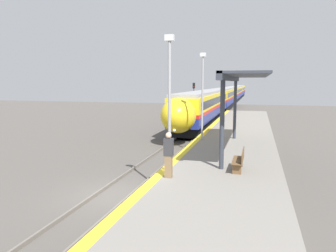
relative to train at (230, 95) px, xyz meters
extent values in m
plane|color=#56514C|center=(0.00, -57.58, -2.17)|extent=(120.00, 120.00, 0.00)
cube|color=slate|center=(-0.72, -57.58, -2.09)|extent=(0.08, 90.00, 0.15)
cube|color=slate|center=(0.72, -57.58, -2.09)|extent=(0.08, 90.00, 0.15)
cube|color=black|center=(0.00, -33.83, -1.52)|extent=(2.40, 20.80, 0.85)
cube|color=navy|center=(0.00, -33.83, -0.67)|extent=(2.72, 22.61, 0.84)
cube|color=red|center=(0.00, -33.83, -0.11)|extent=(2.74, 22.61, 0.29)
cube|color=yellow|center=(0.00, -33.83, 0.67)|extent=(2.72, 22.61, 1.27)
cube|color=black|center=(0.00, -33.83, 0.61)|extent=(2.75, 20.80, 0.70)
cube|color=#9E9EA3|center=(0.00, -33.83, 1.46)|extent=(2.45, 22.61, 0.30)
cylinder|color=black|center=(-0.72, -41.94, -1.71)|extent=(0.12, 0.91, 0.91)
cylinder|color=black|center=(0.72, -41.94, -1.71)|extent=(0.12, 0.91, 0.91)
cylinder|color=black|center=(-0.72, -39.74, -1.71)|extent=(0.12, 0.91, 0.91)
cylinder|color=black|center=(0.72, -39.74, -1.71)|extent=(0.12, 0.91, 0.91)
cylinder|color=black|center=(-0.72, -27.92, -1.71)|extent=(0.12, 0.91, 0.91)
cylinder|color=black|center=(0.72, -27.92, -1.71)|extent=(0.12, 0.91, 0.91)
cylinder|color=black|center=(-0.72, -25.72, -1.71)|extent=(0.12, 0.91, 0.91)
cylinder|color=black|center=(0.72, -25.72, -1.71)|extent=(0.12, 0.91, 0.91)
ellipsoid|color=yellow|center=(0.00, -46.23, 0.11)|extent=(2.62, 3.30, 2.65)
ellipsoid|color=black|center=(0.00, -46.64, 0.54)|extent=(1.91, 1.92, 1.35)
sphere|color=#F9F4CC|center=(0.00, -47.47, -0.85)|extent=(0.24, 0.24, 0.24)
cube|color=black|center=(0.00, -10.41, -1.52)|extent=(2.40, 20.80, 0.85)
cube|color=navy|center=(0.00, -10.41, -0.67)|extent=(2.72, 22.61, 0.84)
cube|color=red|center=(0.00, -10.41, -0.11)|extent=(2.74, 22.61, 0.29)
cube|color=yellow|center=(0.00, -10.41, 0.67)|extent=(2.72, 22.61, 1.27)
cube|color=black|center=(0.00, -10.41, 0.61)|extent=(2.75, 20.80, 0.70)
cube|color=#9E9EA3|center=(0.00, -10.41, 1.46)|extent=(2.45, 22.61, 0.30)
cylinder|color=black|center=(-0.72, -18.52, -1.71)|extent=(0.12, 0.91, 0.91)
cylinder|color=black|center=(0.72, -18.52, -1.71)|extent=(0.12, 0.91, 0.91)
cylinder|color=black|center=(-0.72, -16.32, -1.71)|extent=(0.12, 0.91, 0.91)
cylinder|color=black|center=(0.72, -16.32, -1.71)|extent=(0.12, 0.91, 0.91)
cylinder|color=black|center=(-0.72, -4.50, -1.71)|extent=(0.12, 0.91, 0.91)
cylinder|color=black|center=(0.72, -4.50, -1.71)|extent=(0.12, 0.91, 0.91)
cylinder|color=black|center=(-0.72, -2.30, -1.71)|extent=(0.12, 0.91, 0.91)
cylinder|color=black|center=(0.72, -2.30, -1.71)|extent=(0.12, 0.91, 0.91)
cube|color=black|center=(0.00, 13.00, -1.52)|extent=(2.40, 20.80, 0.85)
cube|color=navy|center=(0.00, 13.00, -0.67)|extent=(2.72, 22.61, 0.84)
cube|color=red|center=(0.00, 13.00, -0.11)|extent=(2.74, 22.61, 0.29)
cube|color=yellow|center=(0.00, 13.00, 0.67)|extent=(2.72, 22.61, 1.27)
cube|color=black|center=(0.00, 13.00, 0.61)|extent=(2.75, 20.80, 0.70)
cube|color=#9E9EA3|center=(0.00, 13.00, 1.46)|extent=(2.45, 22.61, 0.30)
cylinder|color=black|center=(-0.72, 4.89, -1.71)|extent=(0.12, 0.91, 0.91)
cylinder|color=black|center=(0.72, 4.89, -1.71)|extent=(0.12, 0.91, 0.91)
cylinder|color=black|center=(-0.72, 7.09, -1.71)|extent=(0.12, 0.91, 0.91)
cylinder|color=black|center=(0.72, 7.09, -1.71)|extent=(0.12, 0.91, 0.91)
cylinder|color=black|center=(-0.72, 18.91, -1.71)|extent=(0.12, 0.91, 0.91)
cylinder|color=black|center=(0.72, 18.91, -1.71)|extent=(0.12, 0.91, 0.91)
cylinder|color=black|center=(-0.72, 21.11, -1.71)|extent=(0.12, 0.91, 0.91)
cylinder|color=black|center=(0.72, 21.11, -1.71)|extent=(0.12, 0.91, 0.91)
cube|color=black|center=(0.00, 36.41, -1.52)|extent=(2.40, 20.80, 0.85)
cube|color=navy|center=(0.00, 36.41, -0.67)|extent=(2.72, 22.61, 0.84)
cube|color=red|center=(0.00, 36.41, -0.11)|extent=(2.74, 22.61, 0.29)
cube|color=yellow|center=(0.00, 36.41, 0.67)|extent=(2.72, 22.61, 1.27)
cube|color=black|center=(0.00, 36.41, 0.61)|extent=(2.75, 20.80, 0.70)
cube|color=#9E9EA3|center=(0.00, 36.41, 1.46)|extent=(2.45, 22.61, 0.30)
cylinder|color=black|center=(-0.72, 28.30, -1.71)|extent=(0.12, 0.91, 0.91)
cylinder|color=black|center=(0.72, 28.30, -1.71)|extent=(0.12, 0.91, 0.91)
cylinder|color=black|center=(-0.72, 30.50, -1.71)|extent=(0.12, 0.91, 0.91)
cylinder|color=black|center=(0.72, 30.50, -1.71)|extent=(0.12, 0.91, 0.91)
cylinder|color=black|center=(-0.72, 42.32, -1.71)|extent=(0.12, 0.91, 0.91)
cylinder|color=black|center=(0.72, 42.32, -1.71)|extent=(0.12, 0.91, 0.91)
cylinder|color=black|center=(-0.72, 44.52, -1.71)|extent=(0.12, 0.91, 0.91)
cylinder|color=black|center=(0.72, 44.52, -1.71)|extent=(0.12, 0.91, 0.91)
cube|color=gray|center=(4.25, -57.58, -1.67)|extent=(5.08, 64.00, 1.00)
cube|color=yellow|center=(1.91, -57.58, -1.16)|extent=(0.40, 64.00, 0.01)
cube|color=brown|center=(4.93, -56.59, -0.96)|extent=(0.36, 0.06, 0.42)
cube|color=brown|center=(4.93, -55.35, -0.96)|extent=(0.36, 0.06, 0.42)
cube|color=brown|center=(4.93, -55.97, -0.73)|extent=(0.44, 1.65, 0.03)
cube|color=brown|center=(5.13, -55.97, -0.50)|extent=(0.04, 1.65, 0.44)
cube|color=#7F6647|center=(2.38, -57.77, -0.73)|extent=(0.28, 0.20, 0.87)
cube|color=#333338|center=(2.38, -57.77, 0.05)|extent=(0.36, 0.22, 0.69)
sphere|color=beige|center=(2.38, -57.77, 0.51)|extent=(0.24, 0.24, 0.24)
cylinder|color=#59595E|center=(-2.19, -28.78, -0.18)|extent=(0.14, 0.14, 3.97)
cube|color=black|center=(-2.19, -28.78, 2.15)|extent=(0.28, 0.20, 0.70)
sphere|color=black|center=(-2.19, -28.89, 2.32)|extent=(0.14, 0.14, 0.14)
sphere|color=red|center=(-2.19, -28.89, 1.98)|extent=(0.14, 0.14, 0.14)
cylinder|color=#9E9EA3|center=(2.22, -57.07, 1.49)|extent=(0.12, 0.12, 5.32)
cube|color=silver|center=(2.22, -57.07, 4.27)|extent=(0.36, 0.20, 0.24)
cylinder|color=#9E9EA3|center=(2.22, -48.92, 1.49)|extent=(0.12, 0.12, 5.32)
cube|color=silver|center=(2.22, -48.92, 4.27)|extent=(0.36, 0.20, 0.24)
cylinder|color=#333842|center=(4.22, -55.91, 0.76)|extent=(0.20, 0.20, 3.86)
cylinder|color=#333842|center=(4.22, -47.88, 0.76)|extent=(0.20, 0.20, 3.86)
cube|color=#333842|center=(4.22, -51.90, 2.79)|extent=(0.24, 11.04, 0.36)
cube|color=#333842|center=(5.12, -51.90, 2.91)|extent=(2.00, 11.04, 0.10)
camera|label=1|loc=(5.64, -69.77, 2.52)|focal=35.00mm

